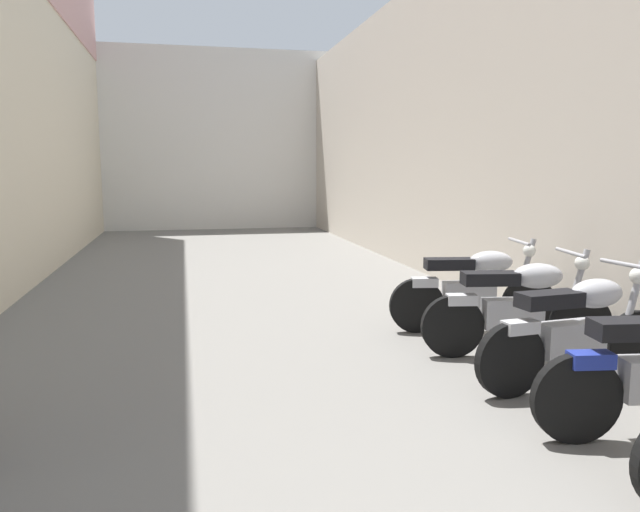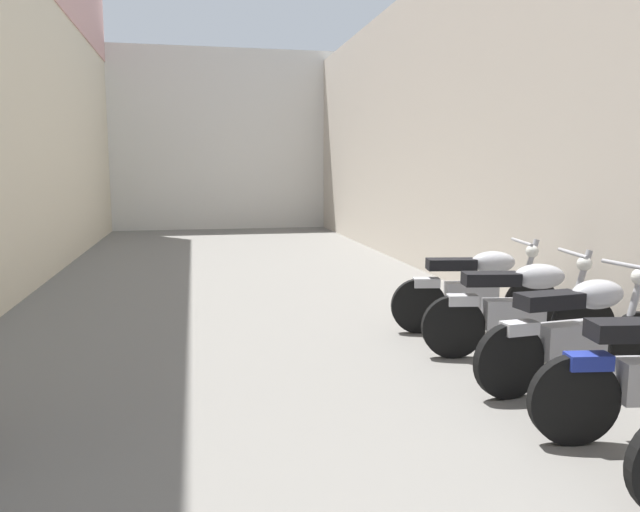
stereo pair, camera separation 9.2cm
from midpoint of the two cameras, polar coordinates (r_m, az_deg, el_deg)
ground_plane at (r=6.68m, az=-4.01°, el=-7.40°), size 36.30×36.30×0.00m
building_right at (r=9.39m, az=15.20°, el=12.25°), size 0.45×20.30×5.01m
building_far_end at (r=19.57m, az=-9.35°, el=10.52°), size 9.29×2.00×5.29m
motorcycle_sixth at (r=5.39m, az=23.36°, el=-6.32°), size 1.85×0.58×1.04m
motorcycle_seventh at (r=6.12m, az=18.58°, el=-4.41°), size 1.84×0.58×1.04m
motorcycle_eighth at (r=6.90m, az=14.78°, el=-2.87°), size 1.84×0.58×1.04m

